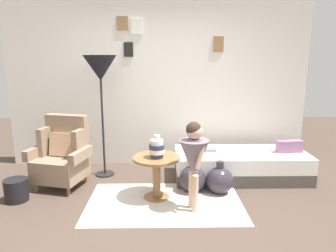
{
  "coord_description": "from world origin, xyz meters",
  "views": [
    {
      "loc": [
        0.09,
        -3.07,
        1.74
      ],
      "look_at": [
        0.15,
        0.95,
        0.85
      ],
      "focal_mm": 32.99,
      "sensor_mm": 36.0,
      "label": 1
    }
  ],
  "objects_px": {
    "armchair": "(63,155)",
    "floor_lamp": "(100,71)",
    "demijohn_near": "(192,179)",
    "book_on_daybed": "(208,150)",
    "demijohn_far": "(220,180)",
    "magazine_basket": "(16,190)",
    "side_table": "(157,168)",
    "person_child": "(194,155)",
    "vase_striped": "(157,148)",
    "daybed": "(240,165)"
  },
  "relations": [
    {
      "from": "armchair",
      "to": "floor_lamp",
      "type": "relative_size",
      "value": 0.55
    },
    {
      "from": "armchair",
      "to": "demijohn_near",
      "type": "height_order",
      "value": "armchair"
    },
    {
      "from": "book_on_daybed",
      "to": "demijohn_far",
      "type": "xyz_separation_m",
      "value": [
        0.07,
        -0.6,
        -0.23
      ]
    },
    {
      "from": "book_on_daybed",
      "to": "magazine_basket",
      "type": "bearing_deg",
      "value": -162.62
    },
    {
      "from": "armchair",
      "to": "side_table",
      "type": "height_order",
      "value": "armchair"
    },
    {
      "from": "person_child",
      "to": "demijohn_near",
      "type": "bearing_deg",
      "value": 85.66
    },
    {
      "from": "magazine_basket",
      "to": "demijohn_far",
      "type": "bearing_deg",
      "value": 4.02
    },
    {
      "from": "side_table",
      "to": "armchair",
      "type": "bearing_deg",
      "value": 161.65
    },
    {
      "from": "demijohn_far",
      "to": "magazine_basket",
      "type": "height_order",
      "value": "demijohn_far"
    },
    {
      "from": "vase_striped",
      "to": "book_on_daybed",
      "type": "distance_m",
      "value": 1.09
    },
    {
      "from": "demijohn_far",
      "to": "magazine_basket",
      "type": "xyz_separation_m",
      "value": [
        -2.56,
        -0.18,
        -0.04
      ]
    },
    {
      "from": "demijohn_near",
      "to": "armchair",
      "type": "bearing_deg",
      "value": 171.97
    },
    {
      "from": "side_table",
      "to": "vase_striped",
      "type": "height_order",
      "value": "vase_striped"
    },
    {
      "from": "book_on_daybed",
      "to": "magazine_basket",
      "type": "distance_m",
      "value": 2.63
    },
    {
      "from": "demijohn_near",
      "to": "demijohn_far",
      "type": "distance_m",
      "value": 0.35
    },
    {
      "from": "demijohn_near",
      "to": "daybed",
      "type": "bearing_deg",
      "value": 32.13
    },
    {
      "from": "side_table",
      "to": "floor_lamp",
      "type": "xyz_separation_m",
      "value": [
        -0.81,
        0.81,
        1.16
      ]
    },
    {
      "from": "armchair",
      "to": "side_table",
      "type": "relative_size",
      "value": 1.65
    },
    {
      "from": "vase_striped",
      "to": "floor_lamp",
      "type": "xyz_separation_m",
      "value": [
        -0.81,
        0.85,
        0.89
      ]
    },
    {
      "from": "person_child",
      "to": "book_on_daybed",
      "type": "height_order",
      "value": "person_child"
    },
    {
      "from": "vase_striped",
      "to": "demijohn_near",
      "type": "relative_size",
      "value": 0.65
    },
    {
      "from": "side_table",
      "to": "vase_striped",
      "type": "distance_m",
      "value": 0.27
    },
    {
      "from": "vase_striped",
      "to": "demijohn_far",
      "type": "distance_m",
      "value": 0.96
    },
    {
      "from": "person_child",
      "to": "side_table",
      "type": "bearing_deg",
      "value": 142.04
    },
    {
      "from": "daybed",
      "to": "demijohn_near",
      "type": "xyz_separation_m",
      "value": [
        -0.75,
        -0.47,
        -0.02
      ]
    },
    {
      "from": "vase_striped",
      "to": "person_child",
      "type": "height_order",
      "value": "person_child"
    },
    {
      "from": "vase_striped",
      "to": "person_child",
      "type": "xyz_separation_m",
      "value": [
        0.42,
        -0.3,
        0.0
      ]
    },
    {
      "from": "daybed",
      "to": "demijohn_near",
      "type": "distance_m",
      "value": 0.89
    },
    {
      "from": "person_child",
      "to": "book_on_daybed",
      "type": "xyz_separation_m",
      "value": [
        0.32,
        1.06,
        -0.25
      ]
    },
    {
      "from": "side_table",
      "to": "demijohn_near",
      "type": "xyz_separation_m",
      "value": [
        0.47,
        0.18,
        -0.21
      ]
    },
    {
      "from": "book_on_daybed",
      "to": "armchair",
      "type": "bearing_deg",
      "value": -171.74
    },
    {
      "from": "demijohn_far",
      "to": "armchair",
      "type": "bearing_deg",
      "value": 171.85
    },
    {
      "from": "magazine_basket",
      "to": "floor_lamp",
      "type": "bearing_deg",
      "value": 42.82
    },
    {
      "from": "armchair",
      "to": "magazine_basket",
      "type": "distance_m",
      "value": 0.72
    },
    {
      "from": "side_table",
      "to": "book_on_daybed",
      "type": "relative_size",
      "value": 2.68
    },
    {
      "from": "daybed",
      "to": "demijohn_far",
      "type": "xyz_separation_m",
      "value": [
        -0.4,
        -0.53,
        -0.02
      ]
    },
    {
      "from": "armchair",
      "to": "person_child",
      "type": "xyz_separation_m",
      "value": [
        1.73,
        -0.77,
        0.23
      ]
    },
    {
      "from": "demijohn_far",
      "to": "book_on_daybed",
      "type": "bearing_deg",
      "value": 96.24
    },
    {
      "from": "daybed",
      "to": "floor_lamp",
      "type": "distance_m",
      "value": 2.44
    },
    {
      "from": "side_table",
      "to": "floor_lamp",
      "type": "distance_m",
      "value": 1.63
    },
    {
      "from": "demijohn_near",
      "to": "magazine_basket",
      "type": "relative_size",
      "value": 1.57
    },
    {
      "from": "demijohn_near",
      "to": "vase_striped",
      "type": "bearing_deg",
      "value": -155.12
    },
    {
      "from": "daybed",
      "to": "demijohn_far",
      "type": "bearing_deg",
      "value": -127.39
    },
    {
      "from": "side_table",
      "to": "person_child",
      "type": "bearing_deg",
      "value": -37.96
    },
    {
      "from": "person_child",
      "to": "demijohn_near",
      "type": "height_order",
      "value": "person_child"
    },
    {
      "from": "side_table",
      "to": "daybed",
      "type": "bearing_deg",
      "value": 28.15
    },
    {
      "from": "vase_striped",
      "to": "demijohn_near",
      "type": "bearing_deg",
      "value": 24.88
    },
    {
      "from": "armchair",
      "to": "demijohn_near",
      "type": "relative_size",
      "value": 2.2
    },
    {
      "from": "daybed",
      "to": "floor_lamp",
      "type": "height_order",
      "value": "floor_lamp"
    },
    {
      "from": "side_table",
      "to": "floor_lamp",
      "type": "relative_size",
      "value": 0.33
    }
  ]
}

